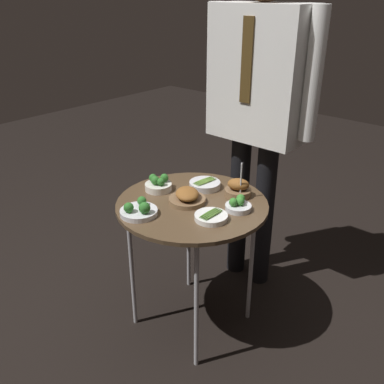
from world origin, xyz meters
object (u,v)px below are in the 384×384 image
bowl_roast_front_center (187,197)px  waiter_figure (259,91)px  bowl_roast_back_left (238,189)px  serving_cart (192,212)px  bowl_asparagus_center (211,217)px  bowl_broccoli_front_right (238,205)px  bowl_broccoli_mid_right (158,184)px  bowl_asparagus_far_rim (205,184)px  bowl_broccoli_front_left (139,210)px

bowl_roast_front_center → waiter_figure: waiter_figure is taller
bowl_roast_back_left → waiter_figure: size_ratio=0.10×
serving_cart → bowl_asparagus_center: bowl_asparagus_center is taller
bowl_broccoli_front_right → bowl_roast_back_left: bowl_roast_back_left is taller
bowl_asparagus_center → bowl_broccoli_mid_right: bearing=171.0°
bowl_broccoli_front_right → bowl_asparagus_center: bowl_broccoli_front_right is taller
bowl_asparagus_far_rim → bowl_broccoli_mid_right: size_ratio=1.17×
bowl_asparagus_center → waiter_figure: 0.71m
bowl_broccoli_front_right → bowl_broccoli_mid_right: bearing=-168.1°
bowl_broccoli_front_left → bowl_roast_front_center: 0.23m
waiter_figure → bowl_broccoli_mid_right: bearing=-110.0°
bowl_asparagus_center → bowl_roast_back_left: 0.25m
bowl_broccoli_front_right → waiter_figure: (-0.21, 0.43, 0.38)m
bowl_broccoli_front_right → bowl_roast_front_center: bowl_roast_front_center is taller
bowl_broccoli_front_right → bowl_roast_front_center: (-0.21, -0.09, 0.00)m
bowl_broccoli_mid_right → bowl_asparagus_far_rim: bearing=47.6°
bowl_broccoli_front_left → bowl_roast_back_left: 0.46m
bowl_asparagus_center → bowl_roast_back_left: size_ratio=0.79×
bowl_broccoli_front_right → bowl_roast_front_center: size_ratio=0.67×
bowl_asparagus_center → bowl_broccoli_mid_right: bowl_broccoli_mid_right is taller
bowl_roast_back_left → bowl_roast_front_center: bearing=-122.6°
bowl_broccoli_front_left → bowl_asparagus_center: bearing=33.8°
bowl_broccoli_mid_right → bowl_roast_back_left: size_ratio=0.73×
bowl_broccoli_front_left → bowl_asparagus_far_rim: 0.39m
waiter_figure → bowl_roast_front_center: bearing=-90.0°
bowl_roast_back_left → bowl_broccoli_front_right: bearing=-53.9°
serving_cart → bowl_asparagus_center: 0.18m
bowl_roast_back_left → bowl_asparagus_center: bearing=-79.4°
bowl_roast_back_left → bowl_broccoli_front_left: bearing=-115.9°
bowl_broccoli_mid_right → bowl_roast_back_left: 0.37m
bowl_roast_back_left → waiter_figure: 0.50m
serving_cart → bowl_roast_back_left: bearing=59.1°
waiter_figure → bowl_broccoli_front_left: bearing=-95.7°
bowl_broccoli_front_right → waiter_figure: bearing=115.9°
bowl_broccoli_front_right → bowl_roast_front_center: 0.23m
bowl_asparagus_far_rim → bowl_broccoli_mid_right: bowl_broccoli_mid_right is taller
waiter_figure → bowl_asparagus_center: bearing=-72.9°
bowl_broccoli_front_right → bowl_broccoli_front_left: size_ratio=0.71×
bowl_broccoli_front_left → bowl_asparagus_far_rim: (0.03, 0.38, -0.01)m
bowl_broccoli_front_left → waiter_figure: (0.07, 0.73, 0.38)m
bowl_broccoli_front_right → bowl_broccoli_front_left: 0.42m
bowl_asparagus_center → waiter_figure: (-0.17, 0.57, 0.39)m
bowl_broccoli_front_right → bowl_broccoli_mid_right: (-0.39, -0.08, 0.01)m
serving_cart → bowl_broccoli_mid_right: bearing=-178.3°
bowl_roast_front_center → bowl_asparagus_center: size_ratio=1.21×
bowl_broccoli_front_left → bowl_broccoli_mid_right: bowl_broccoli_mid_right is taller
bowl_broccoli_front_right → bowl_roast_back_left: bearing=126.1°
waiter_figure → bowl_broccoli_front_right: bearing=-64.1°
bowl_roast_front_center → bowl_asparagus_center: bearing=-15.9°
serving_cart → bowl_broccoli_front_left: 0.26m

